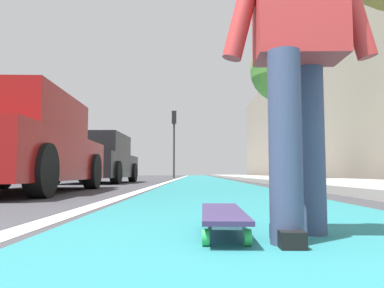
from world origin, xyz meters
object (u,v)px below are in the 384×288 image
(parked_car_near, at_px, (16,146))
(street_tree_mid, at_px, (283,71))
(traffic_light, at_px, (174,131))
(skater_person, at_px, (298,35))
(skateboard, at_px, (223,215))
(parked_car_mid, at_px, (98,160))

(parked_car_near, bearing_deg, street_tree_mid, -38.87)
(parked_car_near, height_order, traffic_light, traffic_light)
(skater_person, bearing_deg, parked_car_near, 39.29)
(skateboard, height_order, parked_car_near, parked_car_near)
(skateboard, xyz_separation_m, street_tree_mid, (11.07, -3.01, 3.85))
(skateboard, relative_size, parked_car_near, 0.20)
(skateboard, distance_m, traffic_light, 21.33)
(parked_car_near, bearing_deg, traffic_light, -4.70)
(parked_car_mid, xyz_separation_m, street_tree_mid, (1.68, -6.11, 3.24))
(skater_person, height_order, street_tree_mid, street_tree_mid)
(traffic_light, height_order, street_tree_mid, street_tree_mid)
(parked_car_mid, xyz_separation_m, traffic_light, (11.71, -1.65, 2.20))
(skater_person, xyz_separation_m, traffic_light, (21.24, 1.79, 1.96))
(parked_car_near, xyz_separation_m, street_tree_mid, (7.29, -5.88, 3.22))
(skater_person, relative_size, parked_car_mid, 0.40)
(traffic_light, bearing_deg, skateboard, -176.09)
(parked_car_mid, height_order, street_tree_mid, street_tree_mid)
(skateboard, xyz_separation_m, parked_car_near, (3.78, 2.87, 0.62))
(skater_person, bearing_deg, parked_car_mid, 19.85)
(parked_car_mid, bearing_deg, traffic_light, -8.05)
(skateboard, distance_m, parked_car_mid, 9.90)
(skateboard, xyz_separation_m, traffic_light, (21.09, 1.44, 2.81))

